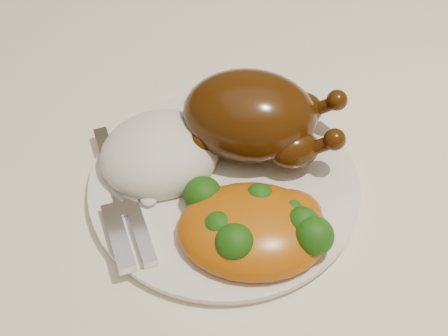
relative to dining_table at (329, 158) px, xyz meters
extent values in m
cube|color=brown|center=(0.00, 0.00, 0.07)|extent=(1.60, 0.90, 0.04)
cube|color=white|center=(0.00, 0.00, 0.10)|extent=(1.72, 1.02, 0.01)
cylinder|color=white|center=(-0.16, -0.11, 0.11)|extent=(0.35, 0.35, 0.01)
ellipsoid|color=#462507|center=(-0.12, -0.06, 0.16)|extent=(0.16, 0.14, 0.09)
ellipsoid|color=#462507|center=(-0.13, -0.07, 0.18)|extent=(0.08, 0.07, 0.04)
ellipsoid|color=#462507|center=(-0.09, -0.10, 0.14)|extent=(0.05, 0.04, 0.04)
sphere|color=#462507|center=(-0.05, -0.12, 0.16)|extent=(0.02, 0.02, 0.02)
ellipsoid|color=#462507|center=(-0.07, -0.05, 0.14)|extent=(0.05, 0.04, 0.04)
sphere|color=#462507|center=(-0.03, -0.06, 0.16)|extent=(0.02, 0.02, 0.02)
sphere|color=#462507|center=(-0.18, -0.07, 0.14)|extent=(0.03, 0.03, 0.03)
sphere|color=#462507|center=(-0.15, -0.02, 0.14)|extent=(0.03, 0.03, 0.03)
ellipsoid|color=white|center=(-0.22, -0.07, 0.13)|extent=(0.14, 0.13, 0.06)
ellipsoid|color=#BC5C0C|center=(-0.14, -0.18, 0.12)|extent=(0.16, 0.14, 0.05)
ellipsoid|color=#BC5C0C|center=(-0.11, -0.17, 0.12)|extent=(0.06, 0.06, 0.03)
ellipsoid|color=#0F430B|center=(-0.17, -0.20, 0.13)|extent=(0.04, 0.04, 0.03)
ellipsoid|color=#0F430B|center=(-0.09, -0.20, 0.14)|extent=(0.04, 0.04, 0.04)
ellipsoid|color=#0F430B|center=(-0.14, -0.19, 0.13)|extent=(0.03, 0.03, 0.03)
ellipsoid|color=#0F430B|center=(-0.10, -0.19, 0.14)|extent=(0.03, 0.03, 0.03)
ellipsoid|color=#0F430B|center=(-0.13, -0.15, 0.14)|extent=(0.03, 0.03, 0.03)
ellipsoid|color=#0F430B|center=(-0.11, -0.17, 0.13)|extent=(0.02, 0.02, 0.02)
ellipsoid|color=#0F430B|center=(-0.17, -0.20, 0.14)|extent=(0.04, 0.04, 0.03)
ellipsoid|color=#0F430B|center=(-0.12, -0.16, 0.13)|extent=(0.02, 0.02, 0.02)
ellipsoid|color=#0F430B|center=(-0.18, -0.18, 0.13)|extent=(0.03, 0.03, 0.04)
ellipsoid|color=#0F430B|center=(-0.12, -0.16, 0.13)|extent=(0.04, 0.04, 0.03)
ellipsoid|color=#0F430B|center=(-0.18, -0.13, 0.13)|extent=(0.04, 0.04, 0.03)
cube|color=silver|center=(-0.27, -0.07, 0.12)|extent=(0.03, 0.12, 0.00)
cube|color=silver|center=(-0.27, -0.16, 0.12)|extent=(0.03, 0.08, 0.01)
cube|color=silver|center=(-0.25, -0.15, 0.12)|extent=(0.03, 0.08, 0.01)
cube|color=silver|center=(-0.25, -0.07, 0.12)|extent=(0.03, 0.09, 0.00)
camera|label=1|loc=(-0.23, -0.50, 0.60)|focal=50.00mm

